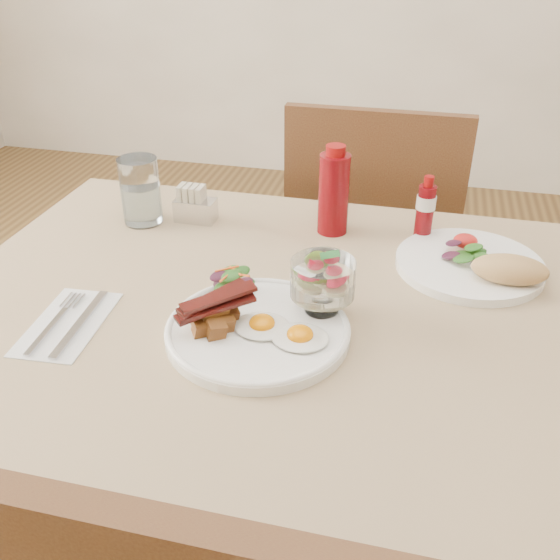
{
  "coord_description": "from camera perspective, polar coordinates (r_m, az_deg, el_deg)",
  "views": [
    {
      "loc": [
        0.11,
        -0.82,
        1.31
      ],
      "look_at": [
        -0.09,
        -0.02,
        0.82
      ],
      "focal_mm": 40.0,
      "sensor_mm": 36.0,
      "label": 1
    }
  ],
  "objects": [
    {
      "name": "water_glass",
      "position": [
        1.3,
        -12.6,
        7.62
      ],
      "size": [
        0.08,
        0.08,
        0.14
      ],
      "color": "white",
      "rests_on": "table"
    },
    {
      "name": "table",
      "position": [
        1.05,
        4.81,
        -7.25
      ],
      "size": [
        1.33,
        0.88,
        0.75
      ],
      "color": "brown",
      "rests_on": "ground"
    },
    {
      "name": "napkin_cutlery",
      "position": [
        1.03,
        -18.78,
        -3.76
      ],
      "size": [
        0.12,
        0.2,
        0.01
      ],
      "rotation": [
        0.0,
        0.0,
        0.07
      ],
      "color": "silver",
      "rests_on": "table"
    },
    {
      "name": "bacon_potato_pile",
      "position": [
        0.93,
        -5.97,
        -3.01
      ],
      "size": [
        0.11,
        0.11,
        0.06
      ],
      "rotation": [
        0.0,
        0.0,
        0.33
      ],
      "color": "brown",
      "rests_on": "main_plate"
    },
    {
      "name": "ketchup_bottle",
      "position": [
        1.22,
        4.94,
        7.98
      ],
      "size": [
        0.06,
        0.06,
        0.18
      ],
      "rotation": [
        0.0,
        0.0,
        0.06
      ],
      "color": "#63050A",
      "rests_on": "table"
    },
    {
      "name": "fruit_cup",
      "position": [
        0.95,
        3.93,
        0.1
      ],
      "size": [
        0.1,
        0.1,
        0.1
      ],
      "rotation": [
        0.0,
        0.0,
        0.0
      ],
      "color": "white",
      "rests_on": "main_plate"
    },
    {
      "name": "chair_far",
      "position": [
        1.68,
        8.35,
        2.76
      ],
      "size": [
        0.42,
        0.42,
        0.93
      ],
      "color": "brown",
      "rests_on": "ground"
    },
    {
      "name": "hot_sauce_bottle",
      "position": [
        1.23,
        13.13,
        6.28
      ],
      "size": [
        0.04,
        0.04,
        0.13
      ],
      "rotation": [
        0.0,
        0.0,
        0.19
      ],
      "color": "#63050A",
      "rests_on": "table"
    },
    {
      "name": "sugar_caddy",
      "position": [
        1.3,
        -7.83,
        6.71
      ],
      "size": [
        0.08,
        0.05,
        0.08
      ],
      "rotation": [
        0.0,
        0.0,
        -0.01
      ],
      "color": "silver",
      "rests_on": "table"
    },
    {
      "name": "second_plate",
      "position": [
        1.15,
        17.71,
        1.37
      ],
      "size": [
        0.26,
        0.26,
        0.07
      ],
      "rotation": [
        0.0,
        0.0,
        -0.32
      ],
      "color": "white",
      "rests_on": "table"
    },
    {
      "name": "main_plate",
      "position": [
        0.95,
        -2.04,
        -4.68
      ],
      "size": [
        0.28,
        0.28,
        0.02
      ],
      "primitive_type": "cylinder",
      "color": "white",
      "rests_on": "table"
    },
    {
      "name": "fried_eggs",
      "position": [
        0.92,
        0.07,
        -4.63
      ],
      "size": [
        0.17,
        0.12,
        0.02
      ],
      "rotation": [
        0.0,
        0.0,
        0.4
      ],
      "color": "white",
      "rests_on": "main_plate"
    },
    {
      "name": "side_salad",
      "position": [
        1.02,
        -4.35,
        -0.2
      ],
      "size": [
        0.08,
        0.07,
        0.04
      ],
      "rotation": [
        0.0,
        0.0,
        0.17
      ],
      "color": "#1E4512",
      "rests_on": "main_plate"
    }
  ]
}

